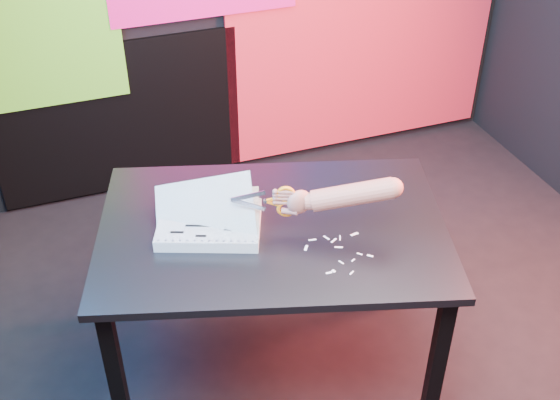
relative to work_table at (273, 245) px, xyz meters
name	(u,v)px	position (x,y,z in m)	size (l,w,h in m)	color
room	(392,46)	(0.41, 0.02, 0.69)	(3.01, 3.01, 2.71)	black
backdrop	(264,7)	(0.47, 1.49, 0.29)	(2.88, 0.05, 2.08)	red
work_table	(273,245)	(0.00, 0.00, 0.00)	(1.39, 1.12, 0.75)	black
printout_stack	(209,224)	(-0.21, 0.06, 0.11)	(0.42, 0.37, 0.19)	silver
scissors	(281,201)	(0.02, -0.04, 0.22)	(0.21, 0.09, 0.12)	#9699AF
hand_forearm	(343,196)	(0.21, -0.12, 0.25)	(0.39, 0.19, 0.15)	#9B4D3A
paper_clippings	(337,249)	(0.16, -0.20, 0.09)	(0.21, 0.21, 0.00)	silver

